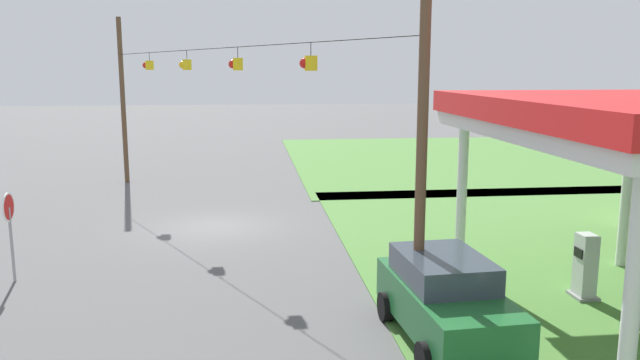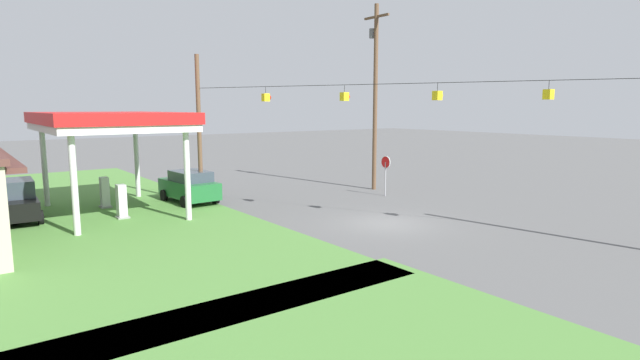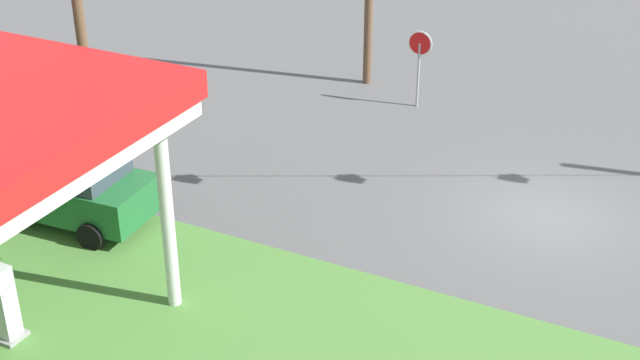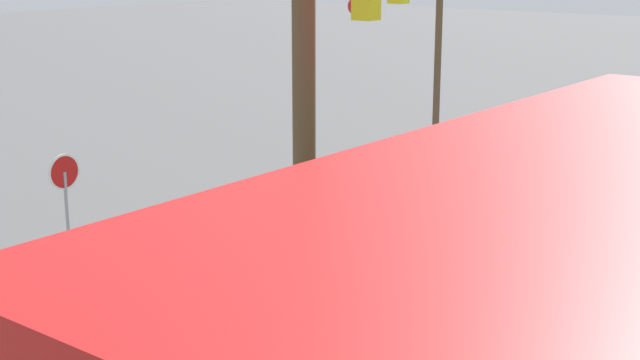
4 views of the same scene
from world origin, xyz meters
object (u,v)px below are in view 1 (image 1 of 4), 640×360
(gas_station_canopy, at_px, (638,121))
(fuel_pump_near, at_px, (585,268))
(car_at_pumps_front, at_px, (445,298))
(stop_sign_roadside, at_px, (9,218))

(gas_station_canopy, height_order, fuel_pump_near, gas_station_canopy)
(fuel_pump_near, height_order, car_at_pumps_front, car_at_pumps_front)
(fuel_pump_near, bearing_deg, car_at_pumps_front, -64.84)
(fuel_pump_near, relative_size, car_at_pumps_front, 0.38)
(fuel_pump_near, bearing_deg, gas_station_canopy, 0.05)
(gas_station_canopy, bearing_deg, fuel_pump_near, -179.95)
(gas_station_canopy, height_order, car_at_pumps_front, gas_station_canopy)
(car_at_pumps_front, xyz_separation_m, stop_sign_roadside, (-5.06, -10.62, 0.85))
(car_at_pumps_front, bearing_deg, fuel_pump_near, 111.40)
(car_at_pumps_front, bearing_deg, gas_station_canopy, 91.47)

